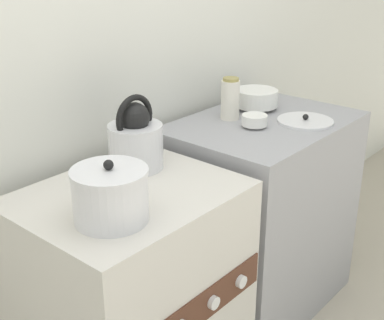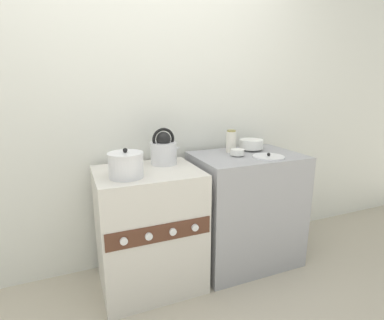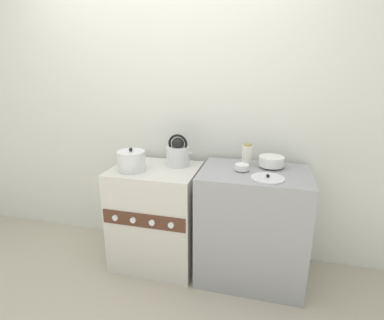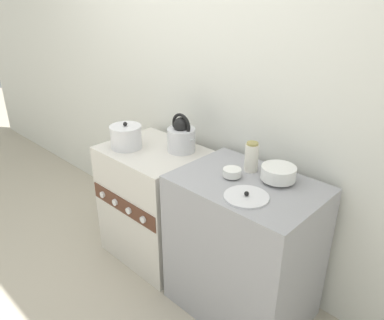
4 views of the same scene
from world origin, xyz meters
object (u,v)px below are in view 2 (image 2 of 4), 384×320
object	(u,v)px
stove	(149,229)
kettle	(164,150)
cooking_pot	(126,165)
small_ceramic_bowl	(237,152)
storage_jar	(231,141)
loose_pot_lid	(268,157)
enamel_bowl	(251,144)

from	to	relation	value
stove	kettle	size ratio (longest dim) A/B	3.27
cooking_pot	small_ceramic_bowl	size ratio (longest dim) A/B	2.11
storage_jar	kettle	bearing A→B (deg)	-178.56
small_ceramic_bowl	loose_pot_lid	size ratio (longest dim) A/B	0.45
cooking_pot	enamel_bowl	size ratio (longest dim) A/B	1.15
cooking_pot	small_ceramic_bowl	bearing A→B (deg)	6.38
enamel_bowl	loose_pot_lid	distance (m)	0.26
enamel_bowl	storage_jar	size ratio (longest dim) A/B	1.08
stove	enamel_bowl	world-z (taller)	enamel_bowl
enamel_bowl	loose_pot_lid	world-z (taller)	enamel_bowl
cooking_pot	storage_jar	xyz separation A→B (m)	(0.85, 0.23, 0.04)
stove	cooking_pot	xyz separation A→B (m)	(-0.15, -0.10, 0.49)
kettle	loose_pot_lid	world-z (taller)	kettle
stove	storage_jar	size ratio (longest dim) A/B	4.88
stove	kettle	bearing A→B (deg)	38.10
stove	small_ceramic_bowl	world-z (taller)	small_ceramic_bowl
cooking_pot	enamel_bowl	world-z (taller)	cooking_pot
enamel_bowl	small_ceramic_bowl	xyz separation A→B (m)	(-0.21, -0.13, -0.02)
loose_pot_lid	small_ceramic_bowl	bearing A→B (deg)	147.17
cooking_pot	storage_jar	size ratio (longest dim) A/B	1.24
cooking_pot	small_ceramic_bowl	world-z (taller)	cooking_pot
enamel_bowl	loose_pot_lid	size ratio (longest dim) A/B	0.82
cooking_pot	small_ceramic_bowl	distance (m)	0.83
stove	enamel_bowl	xyz separation A→B (m)	(0.88, 0.13, 0.50)
stove	storage_jar	bearing A→B (deg)	10.88
loose_pot_lid	stove	bearing A→B (deg)	171.70
enamel_bowl	storage_jar	world-z (taller)	storage_jar
enamel_bowl	cooking_pot	bearing A→B (deg)	-167.66
loose_pot_lid	kettle	bearing A→B (deg)	160.82
kettle	enamel_bowl	world-z (taller)	kettle
stove	kettle	world-z (taller)	kettle
small_ceramic_bowl	storage_jar	distance (m)	0.15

